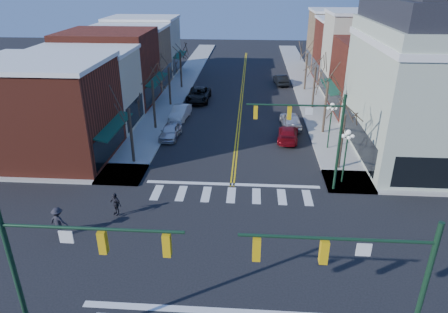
% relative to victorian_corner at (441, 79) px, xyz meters
% --- Properties ---
extents(ground, '(160.00, 160.00, 0.00)m').
position_rel_victorian_corner_xyz_m(ground, '(-16.50, -14.50, -6.66)').
color(ground, black).
rests_on(ground, ground).
extents(sidewalk_left, '(3.50, 70.00, 0.15)m').
position_rel_victorian_corner_xyz_m(sidewalk_left, '(-25.25, 5.50, -6.58)').
color(sidewalk_left, '#9E9B93').
rests_on(sidewalk_left, ground).
extents(sidewalk_right, '(3.50, 70.00, 0.15)m').
position_rel_victorian_corner_xyz_m(sidewalk_right, '(-7.75, 5.50, -6.58)').
color(sidewalk_right, '#9E9B93').
rests_on(sidewalk_right, ground).
extents(bldg_left_brick_a, '(10.00, 8.50, 8.00)m').
position_rel_victorian_corner_xyz_m(bldg_left_brick_a, '(-32.00, -2.75, -2.66)').
color(bldg_left_brick_a, maroon).
rests_on(bldg_left_brick_a, ground).
extents(bldg_left_stucco_a, '(10.00, 7.00, 7.50)m').
position_rel_victorian_corner_xyz_m(bldg_left_stucco_a, '(-32.00, 5.00, -2.91)').
color(bldg_left_stucco_a, '#BAB499').
rests_on(bldg_left_stucco_a, ground).
extents(bldg_left_brick_b, '(10.00, 9.00, 8.50)m').
position_rel_victorian_corner_xyz_m(bldg_left_brick_b, '(-32.00, 13.00, -2.41)').
color(bldg_left_brick_b, maroon).
rests_on(bldg_left_brick_b, ground).
extents(bldg_left_tan, '(10.00, 7.50, 7.80)m').
position_rel_victorian_corner_xyz_m(bldg_left_tan, '(-32.00, 21.25, -2.76)').
color(bldg_left_tan, '#A18059').
rests_on(bldg_left_tan, ground).
extents(bldg_left_stucco_b, '(10.00, 8.00, 8.20)m').
position_rel_victorian_corner_xyz_m(bldg_left_stucco_b, '(-32.00, 29.00, -2.56)').
color(bldg_left_stucco_b, '#BAB499').
rests_on(bldg_left_stucco_b, ground).
extents(bldg_right_brick_a, '(10.00, 8.50, 8.00)m').
position_rel_victorian_corner_xyz_m(bldg_right_brick_a, '(-1.00, 11.25, -2.66)').
color(bldg_right_brick_a, maroon).
rests_on(bldg_right_brick_a, ground).
extents(bldg_right_stucco, '(10.00, 7.00, 10.00)m').
position_rel_victorian_corner_xyz_m(bldg_right_stucco, '(-1.00, 19.00, -1.66)').
color(bldg_right_stucco, '#BAB499').
rests_on(bldg_right_stucco, ground).
extents(bldg_right_brick_b, '(10.00, 8.00, 8.50)m').
position_rel_victorian_corner_xyz_m(bldg_right_brick_b, '(-1.00, 26.50, -2.41)').
color(bldg_right_brick_b, maroon).
rests_on(bldg_right_brick_b, ground).
extents(bldg_right_tan, '(10.00, 8.00, 9.00)m').
position_rel_victorian_corner_xyz_m(bldg_right_tan, '(-1.00, 34.50, -2.16)').
color(bldg_right_tan, '#A18059').
rests_on(bldg_right_tan, ground).
extents(victorian_corner, '(12.25, 14.25, 13.30)m').
position_rel_victorian_corner_xyz_m(victorian_corner, '(0.00, 0.00, 0.00)').
color(victorian_corner, '#ADBAA1').
rests_on(victorian_corner, ground).
extents(traffic_mast_near_left, '(6.60, 0.28, 7.20)m').
position_rel_victorian_corner_xyz_m(traffic_mast_near_left, '(-22.05, -21.90, -1.95)').
color(traffic_mast_near_left, '#14331E').
rests_on(traffic_mast_near_left, ground).
extents(traffic_mast_near_right, '(6.60, 0.28, 7.20)m').
position_rel_victorian_corner_xyz_m(traffic_mast_near_right, '(-10.95, -21.90, -1.95)').
color(traffic_mast_near_right, '#14331E').
rests_on(traffic_mast_near_right, ground).
extents(traffic_mast_far_right, '(6.60, 0.28, 7.20)m').
position_rel_victorian_corner_xyz_m(traffic_mast_far_right, '(-10.95, -7.10, -1.95)').
color(traffic_mast_far_right, '#14331E').
rests_on(traffic_mast_far_right, ground).
extents(lamppost_corner, '(0.36, 0.36, 4.33)m').
position_rel_victorian_corner_xyz_m(lamppost_corner, '(-8.30, -6.00, -3.70)').
color(lamppost_corner, '#14331E').
rests_on(lamppost_corner, ground).
extents(lamppost_midblock, '(0.36, 0.36, 4.33)m').
position_rel_victorian_corner_xyz_m(lamppost_midblock, '(-8.30, 0.50, -3.70)').
color(lamppost_midblock, '#14331E').
rests_on(lamppost_midblock, ground).
extents(tree_left_a, '(0.24, 0.24, 4.76)m').
position_rel_victorian_corner_xyz_m(tree_left_a, '(-24.90, -3.50, -4.28)').
color(tree_left_a, '#382B21').
rests_on(tree_left_a, ground).
extents(tree_left_b, '(0.24, 0.24, 5.04)m').
position_rel_victorian_corner_xyz_m(tree_left_b, '(-24.90, 4.50, -4.14)').
color(tree_left_b, '#382B21').
rests_on(tree_left_b, ground).
extents(tree_left_c, '(0.24, 0.24, 4.55)m').
position_rel_victorian_corner_xyz_m(tree_left_c, '(-24.90, 12.50, -4.38)').
color(tree_left_c, '#382B21').
rests_on(tree_left_c, ground).
extents(tree_left_d, '(0.24, 0.24, 4.90)m').
position_rel_victorian_corner_xyz_m(tree_left_d, '(-24.90, 20.50, -4.21)').
color(tree_left_d, '#382B21').
rests_on(tree_left_d, ground).
extents(tree_right_a, '(0.24, 0.24, 4.62)m').
position_rel_victorian_corner_xyz_m(tree_right_a, '(-8.10, -3.50, -4.35)').
color(tree_right_a, '#382B21').
rests_on(tree_right_a, ground).
extents(tree_right_b, '(0.24, 0.24, 5.18)m').
position_rel_victorian_corner_xyz_m(tree_right_b, '(-8.10, 4.50, -4.07)').
color(tree_right_b, '#382B21').
rests_on(tree_right_b, ground).
extents(tree_right_c, '(0.24, 0.24, 4.83)m').
position_rel_victorian_corner_xyz_m(tree_right_c, '(-8.10, 12.50, -4.24)').
color(tree_right_c, '#382B21').
rests_on(tree_right_c, ground).
extents(tree_right_d, '(0.24, 0.24, 4.97)m').
position_rel_victorian_corner_xyz_m(tree_right_d, '(-8.10, 20.50, -4.17)').
color(tree_right_d, '#382B21').
rests_on(tree_right_d, ground).
extents(car_left_near, '(1.85, 4.12, 1.38)m').
position_rel_victorian_corner_xyz_m(car_left_near, '(-22.90, 2.23, -5.97)').
color(car_left_near, silver).
rests_on(car_left_near, ground).
extents(car_left_mid, '(1.96, 4.53, 1.45)m').
position_rel_victorian_corner_xyz_m(car_left_mid, '(-22.90, 7.78, -5.93)').
color(car_left_mid, silver).
rests_on(car_left_mid, ground).
extents(car_left_far, '(2.68, 5.75, 1.59)m').
position_rel_victorian_corner_xyz_m(car_left_far, '(-21.76, 14.54, -5.86)').
color(car_left_far, black).
rests_on(car_left_far, ground).
extents(car_right_near, '(2.35, 4.75, 1.33)m').
position_rel_victorian_corner_xyz_m(car_right_near, '(-11.70, 2.38, -5.99)').
color(car_right_near, maroon).
rests_on(car_right_near, ground).
extents(car_right_mid, '(2.19, 4.73, 1.57)m').
position_rel_victorian_corner_xyz_m(car_right_mid, '(-11.16, 6.05, -5.87)').
color(car_right_mid, silver).
rests_on(car_right_mid, ground).
extents(car_right_far, '(2.10, 4.56, 1.45)m').
position_rel_victorian_corner_xyz_m(car_right_far, '(-11.13, 23.29, -5.93)').
color(car_right_far, black).
rests_on(car_right_far, ground).
extents(pedestrian_dark_a, '(0.97, 0.77, 1.54)m').
position_rel_victorian_corner_xyz_m(pedestrian_dark_a, '(-23.80, -11.51, -5.74)').
color(pedestrian_dark_a, black).
rests_on(pedestrian_dark_a, sidewalk_left).
extents(pedestrian_dark_b, '(1.26, 0.89, 1.78)m').
position_rel_victorian_corner_xyz_m(pedestrian_dark_b, '(-26.50, -13.82, -5.62)').
color(pedestrian_dark_b, black).
rests_on(pedestrian_dark_b, sidewalk_left).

